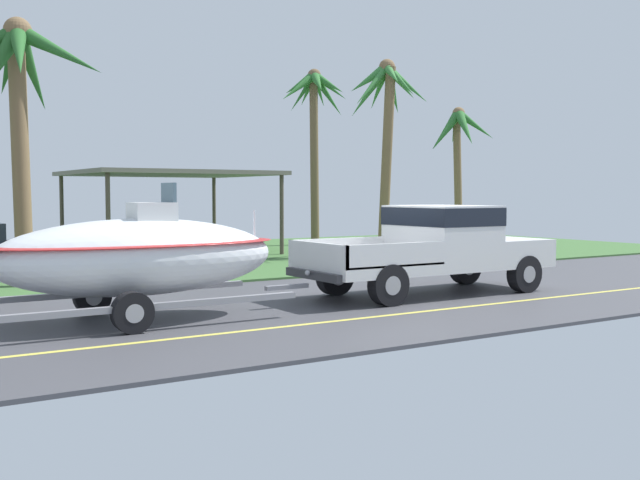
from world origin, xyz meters
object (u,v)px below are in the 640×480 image
Objects in this scene: palm_tree_near_left at (459,139)px; palm_tree_near_right at (386,106)px; boat_on_trailer at (138,256)px; palm_tree_far_left at (17,82)px; carport_awning at (168,175)px; palm_tree_far_right at (314,107)px; pickup_truck_towing at (441,244)px.

palm_tree_near_right reaches higher than palm_tree_near_left.
palm_tree_far_left is at bearing 96.91° from boat_on_trailer.
boat_on_trailer is at bearing -113.49° from carport_awning.
palm_tree_far_right reaches higher than palm_tree_near_left.
pickup_truck_towing is 1.08× the size of palm_tree_near_left.
palm_tree_far_left is (-12.23, -2.47, -0.47)m from palm_tree_near_right.
palm_tree_far_left is (-6.33, -7.16, 1.84)m from carport_awning.
palm_tree_far_left is 15.18m from palm_tree_far_right.
palm_tree_far_right is (-3.74, 4.38, 1.38)m from palm_tree_near_left.
carport_awning is 0.91× the size of palm_tree_far_right.
palm_tree_far_right is at bearing 7.28° from carport_awning.
palm_tree_near_right is 5.58m from palm_tree_far_right.
palm_tree_near_right is 0.93× the size of palm_tree_far_right.
palm_tree_near_left reaches higher than boat_on_trailer.
palm_tree_near_left is at bearing 12.29° from palm_tree_far_left.
carport_awning is at bearing 66.51° from boat_on_trailer.
palm_tree_near_right is (11.53, 8.27, 3.99)m from boat_on_trailer.
palm_tree_far_right reaches higher than boat_on_trailer.
palm_tree_far_left is (-16.61, -3.62, 0.41)m from palm_tree_near_left.
carport_awning is at bearing 160.97° from palm_tree_near_left.
pickup_truck_towing is 15.53m from palm_tree_far_right.
palm_tree_far_right reaches higher than carport_awning.
boat_on_trailer is at bearing -83.09° from palm_tree_far_left.
palm_tree_near_left is (10.27, -3.54, 1.43)m from carport_awning.
carport_awning is at bearing 94.55° from pickup_truck_towing.
palm_tree_near_left is 17.00m from palm_tree_far_left.
pickup_truck_towing is at bearing -134.47° from palm_tree_near_left.
palm_tree_far_left is at bearing -148.13° from palm_tree_far_right.
pickup_truck_towing is 0.82× the size of palm_tree_far_right.
pickup_truck_towing is 0.97× the size of palm_tree_far_left.
pickup_truck_towing is 10.03m from palm_tree_far_left.
boat_on_trailer is 6.82m from palm_tree_far_left.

